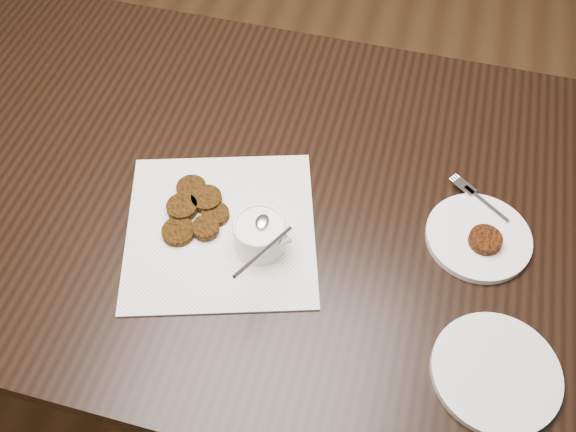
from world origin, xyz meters
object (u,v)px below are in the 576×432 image
Objects in this scene: plate_with_patty at (479,235)px; napkin at (221,229)px; sauce_ramekin at (259,224)px; table at (225,278)px; plate_empty at (496,373)px.

napkin is at bearing -167.67° from plate_with_patty.
sauce_ramekin reaches higher than napkin.
plate_with_patty is at bearing 16.81° from sauce_ramekin.
plate_with_patty is at bearing -0.70° from table.
plate_with_patty is (0.50, -0.01, 0.39)m from table.
table is 0.64m from plate_with_patty.
sauce_ramekin is at bearing -10.04° from napkin.
sauce_ramekin is at bearing -163.19° from plate_with_patty.
napkin is at bearing 169.96° from sauce_ramekin.
sauce_ramekin reaches higher than table.
table is at bearing 139.51° from sauce_ramekin.
plate_empty is at bearing -24.43° from table.
napkin is 1.68× the size of plate_empty.
plate_empty is (0.55, -0.25, 0.38)m from table.
plate_empty reaches higher than napkin.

